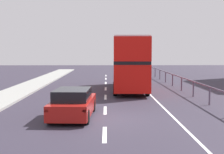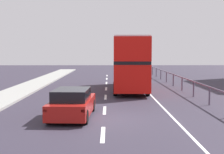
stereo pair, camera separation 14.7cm
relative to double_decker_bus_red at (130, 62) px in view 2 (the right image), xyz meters
name	(u,v)px [view 2 (the right image)]	position (x,y,z in m)	size (l,w,h in m)	color
ground_plane	(104,120)	(-1.94, -11.32, -2.33)	(75.72, 120.00, 0.10)	#2F2937
lane_paint_markings	(133,95)	(0.09, -3.03, -2.28)	(3.42, 46.00, 0.01)	silver
bridge_side_railing	(187,82)	(4.22, -2.32, -1.38)	(0.10, 42.00, 1.11)	#56475B
double_decker_bus_red	(130,62)	(0.00, 0.00, 0.00)	(2.80, 10.31, 4.26)	red
hatchback_car_near	(72,103)	(-3.46, -10.95, -1.61)	(2.01, 4.47, 1.38)	#9F1712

